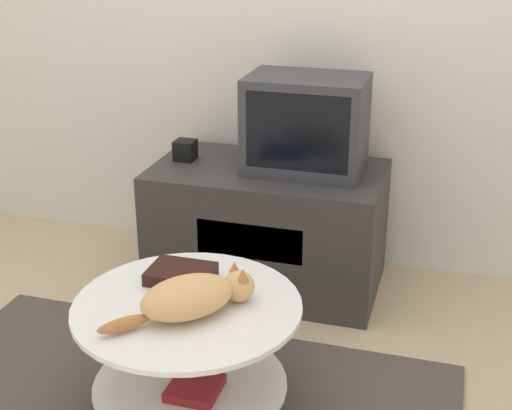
{
  "coord_description": "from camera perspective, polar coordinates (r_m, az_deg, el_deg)",
  "views": [
    {
      "loc": [
        0.85,
        -1.83,
        1.6
      ],
      "look_at": [
        0.16,
        0.5,
        0.6
      ],
      "focal_mm": 50.0,
      "sensor_mm": 36.0,
      "label": 1
    }
  ],
  "objects": [
    {
      "name": "speaker",
      "position": [
        3.25,
        -5.68,
        4.39
      ],
      "size": [
        0.09,
        0.09,
        0.09
      ],
      "color": "black",
      "rests_on": "tv_stand"
    },
    {
      "name": "dvd_box",
      "position": [
        2.45,
        -6.02,
        -5.53
      ],
      "size": [
        0.22,
        0.16,
        0.05
      ],
      "color": "black",
      "rests_on": "coffee_table"
    },
    {
      "name": "cat",
      "position": [
        2.24,
        -5.08,
        -7.29
      ],
      "size": [
        0.4,
        0.4,
        0.13
      ],
      "rotation": [
        0.0,
        0.0,
        0.8
      ],
      "color": "tan",
      "rests_on": "coffee_table"
    },
    {
      "name": "tv",
      "position": [
        3.05,
        4.01,
        6.44
      ],
      "size": [
        0.5,
        0.34,
        0.41
      ],
      "color": "#333338",
      "rests_on": "tv_stand"
    },
    {
      "name": "coffee_table",
      "position": [
        2.4,
        -5.38,
        -11.04
      ],
      "size": [
        0.74,
        0.74,
        0.42
      ],
      "color": "#B2B2B7",
      "rests_on": "rug"
    },
    {
      "name": "tv_stand",
      "position": [
        3.23,
        0.92,
        -1.77
      ],
      "size": [
        1.02,
        0.58,
        0.56
      ],
      "color": "#33302D",
      "rests_on": "ground_plane"
    }
  ]
}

